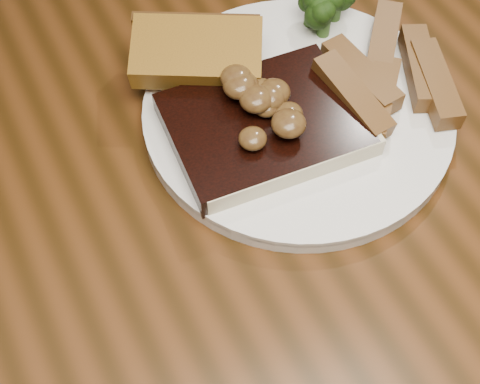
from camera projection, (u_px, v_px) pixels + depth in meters
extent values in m
cube|color=#45240D|center=(245.00, 238.00, 0.56)|extent=(1.60, 0.90, 0.04)
cylinder|color=black|center=(273.00, 71.00, 1.36)|extent=(0.04, 0.04, 0.43)
cylinder|color=black|center=(102.00, 113.00, 1.30)|extent=(0.04, 0.04, 0.43)
cylinder|color=white|center=(298.00, 114.00, 0.60)|extent=(0.33, 0.33, 0.01)
cube|color=black|center=(263.00, 126.00, 0.57)|extent=(0.17, 0.13, 0.02)
cube|color=beige|center=(295.00, 174.00, 0.55)|extent=(0.16, 0.03, 0.02)
cube|color=#95631B|center=(198.00, 69.00, 0.61)|extent=(0.13, 0.11, 0.02)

